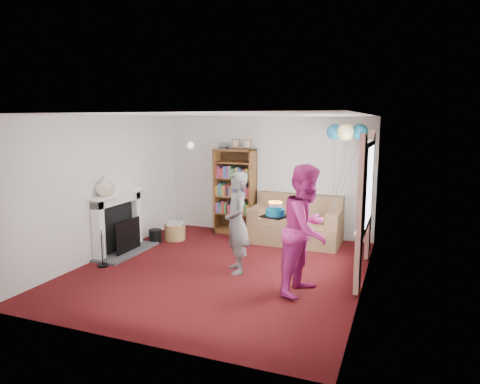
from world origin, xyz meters
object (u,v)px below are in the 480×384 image
at_px(bookcase, 235,192).
at_px(person_magenta, 306,230).
at_px(person_striped, 237,223).
at_px(sofa, 297,225).
at_px(birthday_cake, 275,212).

bearing_deg(bookcase, person_magenta, -51.66).
bearing_deg(person_striped, bookcase, 169.22).
bearing_deg(sofa, person_striped, -102.30).
xyz_separation_m(sofa, person_magenta, (0.73, -2.50, 0.57)).
height_order(person_striped, person_magenta, person_magenta).
relative_size(bookcase, person_striped, 1.25).
height_order(bookcase, person_striped, bookcase).
bearing_deg(person_striped, person_magenta, 36.91).
bearing_deg(sofa, birthday_cake, -83.19).
bearing_deg(bookcase, person_striped, -67.67).
bearing_deg(birthday_cake, bookcase, 122.58).
xyz_separation_m(person_striped, person_magenta, (1.22, -0.44, 0.10)).
bearing_deg(person_magenta, person_striped, 82.73).
bearing_deg(birthday_cake, sofa, 95.88).
distance_m(sofa, person_striped, 2.16).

